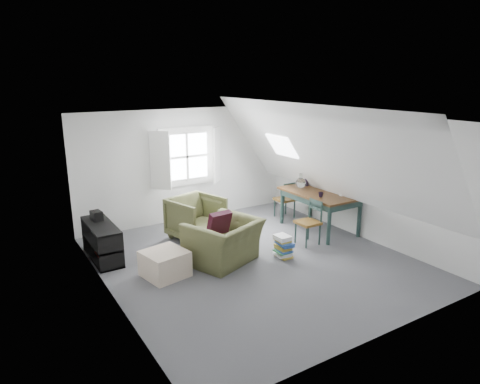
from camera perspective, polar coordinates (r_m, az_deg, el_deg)
floor at (r=7.70m, az=1.91°, el=-9.09°), size 5.50×5.50×0.00m
ceiling at (r=7.06m, az=2.08°, el=9.76°), size 5.50×5.50×0.00m
wall_back at (r=9.62m, az=-7.16°, el=3.57°), size 5.00×0.00×5.00m
wall_front at (r=5.34m, az=18.74°, el=-6.67°), size 5.00×0.00×5.00m
wall_left at (r=6.30m, az=-17.31°, el=-3.22°), size 0.00×5.50×5.50m
wall_right at (r=8.88m, az=15.54°, el=2.16°), size 0.00×5.50×5.50m
slope_left at (r=6.44m, az=-9.51°, el=2.52°), size 3.19×5.50×4.48m
slope_right at (r=8.11m, az=11.20°, el=5.02°), size 3.19×5.50×4.48m
dormer_window at (r=9.52m, az=-7.01°, el=4.68°), size 1.71×0.35×1.30m
skylight at (r=9.10m, az=5.61°, el=6.12°), size 0.35×0.75×0.47m
armchair_near at (r=7.64m, az=-2.17°, el=-9.30°), size 1.46×1.38×0.76m
armchair_far at (r=8.76m, az=-5.80°, el=-6.10°), size 1.14×1.16×0.86m
throw_pillow at (r=7.51m, az=-2.79°, el=-4.16°), size 0.44×0.28×0.43m
ottoman at (r=7.16m, az=-9.99°, el=-9.39°), size 0.75×0.75×0.43m
dining_table at (r=9.10m, az=10.57°, el=-0.66°), size 1.00×1.66×0.83m
demijohn at (r=9.27m, az=8.09°, el=1.26°), size 0.22×0.22×0.31m
vase_twigs at (r=9.50m, az=8.87°, el=1.72°), size 0.09×0.10×0.69m
cup at (r=8.70m, az=10.70°, el=-0.66°), size 0.11×0.11×0.10m
paper_box at (r=8.89m, az=13.51°, el=-0.34°), size 0.12×0.09×0.04m
dining_chair_far at (r=9.86m, az=6.11°, el=-0.93°), size 0.40×0.40×0.86m
dining_chair_near at (r=8.39m, az=9.23°, el=-3.90°), size 0.41×0.41×0.86m
media_shelf at (r=8.03m, az=-17.84°, el=-6.55°), size 0.42×1.26×0.65m
electronics_box at (r=8.16m, az=-18.60°, el=-3.04°), size 0.19×0.25×0.18m
magazine_stack at (r=7.79m, az=5.81°, el=-7.23°), size 0.31×0.37×0.41m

